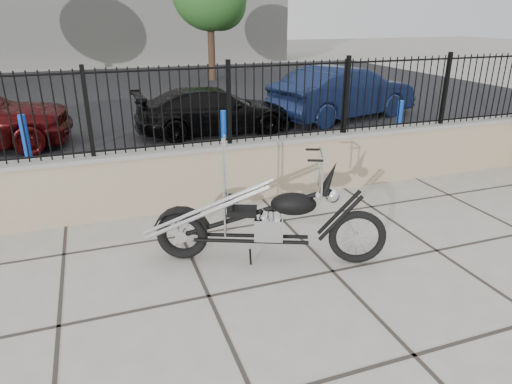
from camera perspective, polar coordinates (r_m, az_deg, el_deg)
name	(u,v)px	position (r m, az deg, el deg)	size (l,w,h in m)	color
ground_plane	(209,296)	(5.05, -5.92, -12.84)	(90.00, 90.00, 0.00)	#99968E
parking_lot	(121,100)	(16.84, -16.55, 10.95)	(30.00, 30.00, 0.00)	black
retaining_wall	(167,180)	(7.05, -11.04, 1.53)	(14.00, 0.36, 0.96)	gray
iron_fence	(162,109)	(6.76, -11.69, 10.16)	(14.00, 0.08, 1.20)	black
chopper_motorcycle	(265,201)	(5.33, 1.09, -1.12)	(2.64, 0.46, 1.58)	black
car_black	(214,110)	(11.60, -5.30, 10.13)	(1.58, 3.89, 1.13)	black
car_blue	(344,93)	(13.40, 10.95, 12.10)	(1.55, 4.46, 1.47)	#0F1939
bollard_a	(26,144)	(9.58, -26.77, 5.38)	(0.13, 0.13, 1.10)	blue
bollard_b	(224,134)	(9.50, -4.05, 7.19)	(0.12, 0.12, 0.99)	blue
bollard_c	(399,123)	(10.92, 17.42, 8.21)	(0.12, 0.12, 1.02)	#0B5CB3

